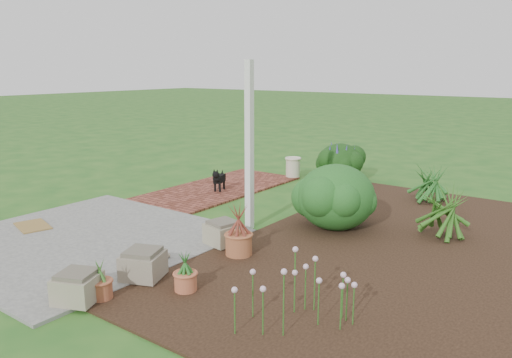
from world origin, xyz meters
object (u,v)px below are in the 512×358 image
Objects in this scene: cream_ceramic_urn at (293,167)px; evergreen_shrub at (336,195)px; black_dog at (219,178)px; stone_trough_near at (78,288)px.

evergreen_shrub is (2.42, -2.63, 0.28)m from cream_ceramic_urn.
black_dog is at bearing 167.12° from evergreen_shrub.
evergreen_shrub is (0.96, 3.79, 0.35)m from stone_trough_near.
stone_trough_near is at bearing -104.28° from evergreen_shrub.
black_dog is 1.14× the size of cream_ceramic_urn.
cream_ceramic_urn is at bearing 132.57° from evergreen_shrub.
stone_trough_near is 0.86× the size of black_dog.
cream_ceramic_urn reaches higher than stone_trough_near.
black_dog reaches higher than cream_ceramic_urn.
cream_ceramic_urn is at bearing 56.77° from black_dog.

